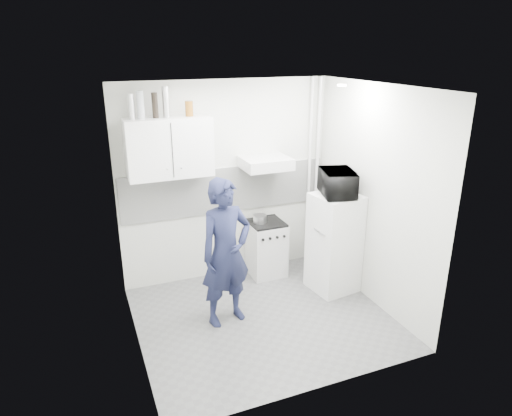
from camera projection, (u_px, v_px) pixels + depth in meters
name	position (u px, v px, depth m)	size (l,w,h in m)	color
floor	(263.00, 318.00, 5.28)	(2.80, 2.80, 0.00)	#5C5C5C
ceiling	(264.00, 87.00, 4.41)	(2.80, 2.80, 0.00)	white
wall_back	(226.00, 182.00, 5.94)	(2.80, 2.80, 0.00)	beige
wall_left	(129.00, 232.00, 4.35)	(2.60, 2.60, 0.00)	beige
wall_right	(373.00, 197.00, 5.34)	(2.60, 2.60, 0.00)	beige
person	(226.00, 253.00, 4.98)	(0.61, 0.40, 1.68)	#171B37
stove	(266.00, 249.00, 6.20)	(0.46, 0.46, 0.74)	silver
fridge	(334.00, 243.00, 5.73)	(0.53, 0.53, 1.27)	white
stove_top	(266.00, 223.00, 6.07)	(0.44, 0.44, 0.03)	black
saucepan	(260.00, 219.00, 6.03)	(0.18, 0.18, 0.10)	silver
microwave	(338.00, 183.00, 5.47)	(0.37, 0.55, 0.30)	black
bottle_a	(131.00, 107.00, 5.03)	(0.06, 0.06, 0.28)	silver
bottle_b	(140.00, 105.00, 5.06)	(0.08, 0.08, 0.31)	#B2B7BC
bottle_c	(155.00, 105.00, 5.12)	(0.07, 0.07, 0.28)	black
bottle_d	(166.00, 102.00, 5.15)	(0.08, 0.08, 0.35)	silver
canister_b	(189.00, 109.00, 5.28)	(0.09, 0.09, 0.18)	brown
upper_cabinet	(169.00, 148.00, 5.33)	(1.00, 0.35, 0.70)	white
range_hood	(266.00, 163.00, 5.79)	(0.60, 0.50, 0.14)	silver
backsplash	(227.00, 190.00, 5.96)	(2.74, 0.03, 0.60)	white
pipe_a	(317.00, 174.00, 6.33)	(0.05, 0.05, 2.60)	silver
pipe_b	(309.00, 174.00, 6.28)	(0.04, 0.04, 2.60)	silver
ceiling_spot_fixture	(342.00, 85.00, 4.95)	(0.10, 0.10, 0.02)	white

